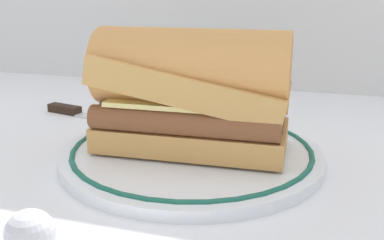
{
  "coord_description": "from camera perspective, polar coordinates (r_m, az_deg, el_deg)",
  "views": [
    {
      "loc": [
        0.11,
        -0.42,
        0.19
      ],
      "look_at": [
        -0.02,
        0.03,
        0.04
      ],
      "focal_mm": 41.69,
      "sensor_mm": 36.0,
      "label": 1
    }
  ],
  "objects": [
    {
      "name": "sausage_sandwich",
      "position": [
        0.48,
        -0.0,
        3.8
      ],
      "size": [
        0.21,
        0.12,
        0.13
      ],
      "rotation": [
        0.0,
        0.0,
        0.05
      ],
      "color": "tan",
      "rests_on": "plate"
    },
    {
      "name": "plate",
      "position": [
        0.5,
        -0.0,
        -4.09
      ],
      "size": [
        0.29,
        0.29,
        0.01
      ],
      "color": "white",
      "rests_on": "ground_plane"
    },
    {
      "name": "ground_plane",
      "position": [
        0.47,
        1.63,
        -6.49
      ],
      "size": [
        1.5,
        1.5,
        0.0
      ],
      "primitive_type": "plane",
      "color": "silver"
    },
    {
      "name": "drinking_glass",
      "position": [
        0.74,
        0.69,
        5.43
      ],
      "size": [
        0.06,
        0.06,
        0.09
      ],
      "color": "silver",
      "rests_on": "ground_plane"
    },
    {
      "name": "butter_knife",
      "position": [
        0.68,
        -14.1,
        0.9
      ],
      "size": [
        0.14,
        0.05,
        0.01
      ],
      "color": "silver",
      "rests_on": "ground_plane"
    }
  ]
}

